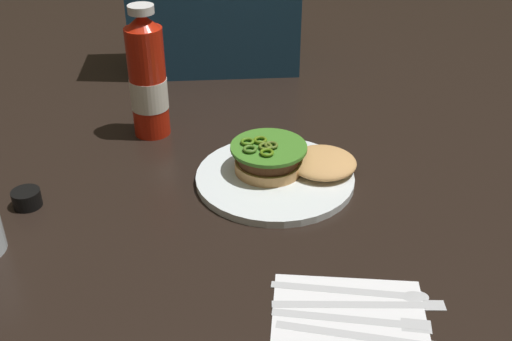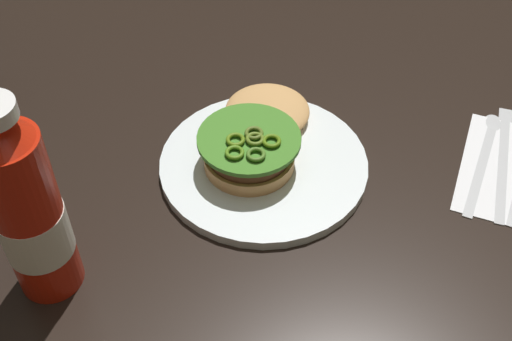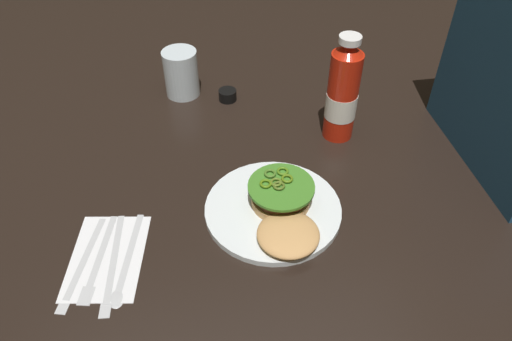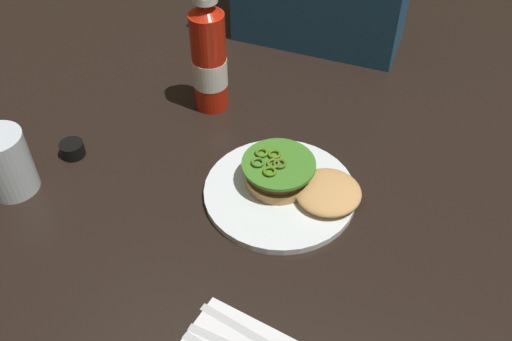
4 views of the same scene
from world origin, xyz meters
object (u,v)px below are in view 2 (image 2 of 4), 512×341
(burger_sandwich, at_px, (256,135))
(steak_knife, at_px, (504,152))
(ketchup_bottle, at_px, (28,212))
(spoon_utensil, at_px, (487,146))
(dinner_plate, at_px, (264,164))

(burger_sandwich, xyz_separation_m, steak_knife, (0.07, -0.31, -0.03))
(ketchup_bottle, distance_m, spoon_utensil, 0.57)
(burger_sandwich, bearing_deg, steak_knife, -78.22)
(dinner_plate, bearing_deg, burger_sandwich, 31.93)
(burger_sandwich, height_order, steak_knife, burger_sandwich)
(steak_knife, bearing_deg, spoon_utensil, 72.00)
(burger_sandwich, bearing_deg, ketchup_bottle, 143.60)
(dinner_plate, distance_m, burger_sandwich, 0.04)
(burger_sandwich, relative_size, steak_knife, 0.96)
(ketchup_bottle, relative_size, steak_knife, 1.12)
(steak_knife, bearing_deg, burger_sandwich, 101.78)
(burger_sandwich, height_order, ketchup_bottle, ketchup_bottle)
(dinner_plate, distance_m, spoon_utensil, 0.29)
(ketchup_bottle, bearing_deg, steak_knife, -58.23)
(ketchup_bottle, distance_m, steak_knife, 0.58)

